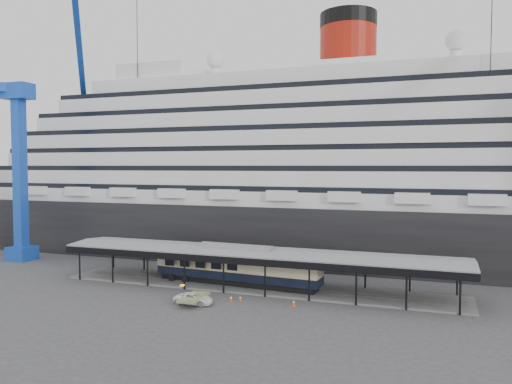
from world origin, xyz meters
TOP-DOWN VIEW (x-y plane):
  - ground at (0.00, 0.00)m, footprint 200.00×200.00m
  - cruise_ship at (0.05, 32.00)m, footprint 130.00×30.00m
  - platform_canopy at (0.00, 5.00)m, footprint 56.00×9.18m
  - crane_blue at (-45.11, 10.62)m, footprint 22.63×19.19m
  - port_truck at (-4.17, -5.19)m, footprint 4.88×2.41m
  - pullman_carriage at (-2.70, 5.00)m, footprint 24.42×4.87m
  - traffic_cone_left at (-0.35, -2.67)m, footprint 0.43×0.43m
  - traffic_cone_mid at (0.62, -1.99)m, footprint 0.38×0.38m
  - traffic_cone_right at (7.48, -1.95)m, footprint 0.46×0.46m

SIDE VIEW (x-z plane):
  - ground at x=0.00m, z-range 0.00..0.00m
  - traffic_cone_mid at x=0.62m, z-range 0.00..0.67m
  - traffic_cone_left at x=-0.35m, z-range 0.00..0.81m
  - traffic_cone_right at x=7.48m, z-range 0.00..0.83m
  - port_truck at x=-4.17m, z-range 0.00..1.33m
  - platform_canopy at x=0.00m, z-range -0.29..5.01m
  - pullman_carriage at x=-2.70m, z-range -9.04..14.78m
  - cruise_ship at x=0.05m, z-range -3.60..40.30m
  - crane_blue at x=-45.11m, z-range -3.84..43.76m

